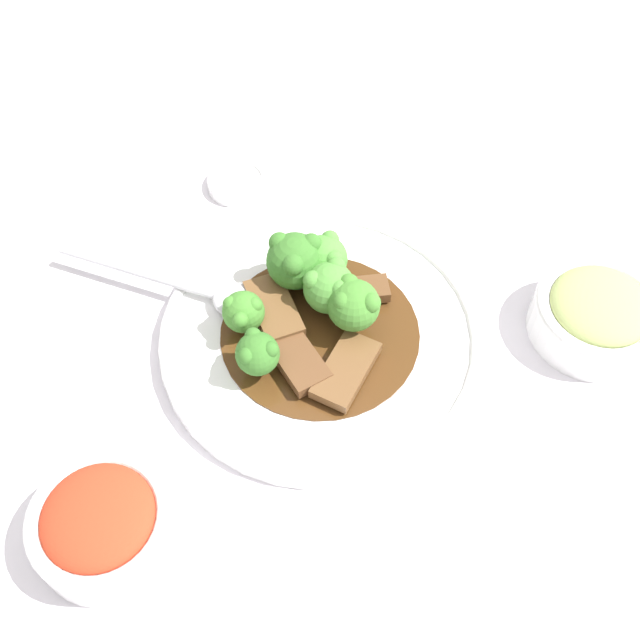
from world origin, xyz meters
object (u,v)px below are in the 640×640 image
at_px(broccoli_floret_1, 329,287).
at_px(broccoli_floret_5, 257,353).
at_px(main_plate, 320,335).
at_px(broccoli_floret_2, 354,304).
at_px(side_bowl_kimchi, 102,524).
at_px(beef_strip_3, 346,370).
at_px(broccoli_floret_0, 243,316).
at_px(beef_strip_0, 364,290).
at_px(broccoli_floret_4, 324,258).
at_px(serving_spoon, 225,297).
at_px(side_bowl_appetizer, 597,314).
at_px(beef_strip_2, 274,310).
at_px(broccoli_floret_3, 295,260).
at_px(sauce_dish, 237,182).
at_px(beef_strip_1, 299,361).

distance_m(broccoli_floret_1, broccoli_floret_5, 0.09).
bearing_deg(broccoli_floret_5, main_plate, 131.94).
xyz_separation_m(broccoli_floret_2, side_bowl_kimchi, (0.20, -0.18, -0.02)).
relative_size(beef_strip_3, broccoli_floret_0, 1.94).
height_order(main_plate, broccoli_floret_0, broccoli_floret_0).
relative_size(broccoli_floret_1, side_bowl_kimchi, 0.48).
xyz_separation_m(beef_strip_0, broccoli_floret_5, (0.09, -0.09, 0.02)).
relative_size(broccoli_floret_4, side_bowl_kimchi, 0.45).
distance_m(serving_spoon, side_bowl_appetizer, 0.33).
distance_m(beef_strip_3, broccoli_floret_0, 0.10).
height_order(beef_strip_0, side_bowl_kimchi, side_bowl_kimchi).
distance_m(beef_strip_2, side_bowl_kimchi, 0.23).
bearing_deg(main_plate, serving_spoon, -107.06).
relative_size(beef_strip_3, broccoli_floret_3, 1.40).
height_order(broccoli_floret_3, serving_spoon, broccoli_floret_3).
xyz_separation_m(broccoli_floret_0, sauce_dish, (-0.20, -0.03, -0.04)).
relative_size(beef_strip_1, broccoli_floret_0, 1.65).
bearing_deg(beef_strip_2, side_bowl_appetizer, 92.24).
bearing_deg(broccoli_floret_4, side_bowl_appetizer, 81.98).
bearing_deg(broccoli_floret_1, serving_spoon, -90.90).
distance_m(main_plate, side_bowl_kimchi, 0.24).
height_order(beef_strip_0, broccoli_floret_2, broccoli_floret_2).
distance_m(beef_strip_1, broccoli_floret_0, 0.06).
bearing_deg(broccoli_floret_3, beef_strip_0, 80.87).
bearing_deg(broccoli_floret_5, broccoli_floret_2, 122.93).
bearing_deg(beef_strip_3, broccoli_floret_0, -113.22).
xyz_separation_m(beef_strip_1, serving_spoon, (-0.06, -0.07, 0.00)).
distance_m(main_plate, broccoli_floret_2, 0.05).
height_order(beef_strip_3, side_bowl_kimchi, side_bowl_kimchi).
xyz_separation_m(broccoli_floret_2, sauce_dish, (-0.19, -0.13, -0.04)).
height_order(main_plate, broccoli_floret_2, broccoli_floret_2).
relative_size(beef_strip_0, beef_strip_1, 0.73).
relative_size(beef_strip_3, broccoli_floret_5, 1.80).
height_order(broccoli_floret_0, sauce_dish, broccoli_floret_0).
distance_m(broccoli_floret_4, broccoli_floret_5, 0.12).
height_order(broccoli_floret_5, sauce_dish, broccoli_floret_5).
distance_m(beef_strip_1, beef_strip_2, 0.06).
bearing_deg(beef_strip_2, main_plate, 70.81).
xyz_separation_m(beef_strip_0, side_bowl_kimchi, (0.23, -0.19, 0.00)).
bearing_deg(broccoli_floret_1, beef_strip_2, -77.61).
bearing_deg(beef_strip_3, serving_spoon, -122.31).
distance_m(broccoli_floret_5, serving_spoon, 0.08).
bearing_deg(broccoli_floret_0, beef_strip_1, 56.79).
bearing_deg(beef_strip_3, sauce_dish, -152.78).
relative_size(main_plate, side_bowl_appetizer, 2.52).
distance_m(broccoli_floret_0, broccoli_floret_2, 0.10).
distance_m(beef_strip_3, serving_spoon, 0.13).
relative_size(broccoli_floret_0, broccoli_floret_1, 0.79).
bearing_deg(broccoli_floret_4, serving_spoon, -69.11).
bearing_deg(beef_strip_3, beef_strip_2, -131.40).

